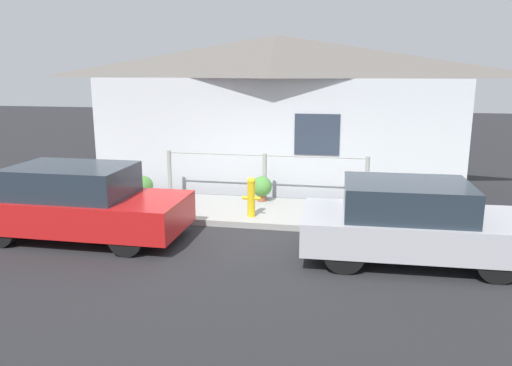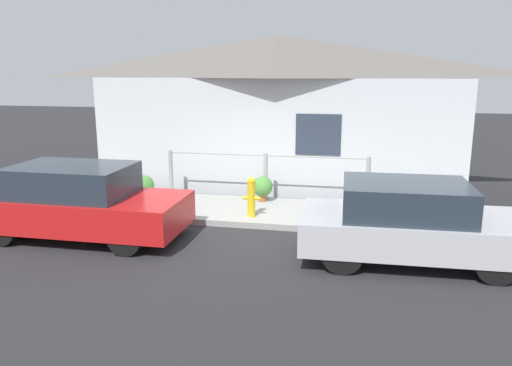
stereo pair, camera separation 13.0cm
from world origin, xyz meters
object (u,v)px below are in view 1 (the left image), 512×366
Objects in this scene: car_left at (79,203)px; car_right at (411,222)px; fire_hydrant at (251,196)px; potted_plant_by_fence at (143,187)px; potted_plant_near_hydrant at (262,187)px.

car_left is 1.06× the size of car_right.
fire_hydrant is at bearing 27.86° from car_left.
car_left is at bearing -95.35° from potted_plant_by_fence.
car_left is 3.44m from fire_hydrant.
potted_plant_by_fence is at bearing 84.90° from car_left.
potted_plant_by_fence is at bearing -171.04° from potted_plant_near_hydrant.
fire_hydrant is 1.44× the size of potted_plant_by_fence.
potted_plant_near_hydrant is (3.04, 2.89, -0.23)m from car_left.
car_right is at bearing -43.14° from potted_plant_near_hydrant.
potted_plant_near_hydrant is at bearing 135.40° from car_right.
car_left is 4.67× the size of fire_hydrant.
car_left is at bearing 178.53° from car_right.
car_left is 4.20m from potted_plant_near_hydrant.
car_right is 6.32× the size of potted_plant_near_hydrant.
fire_hydrant is at bearing -16.84° from potted_plant_by_fence.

